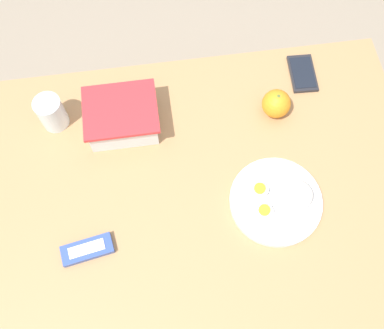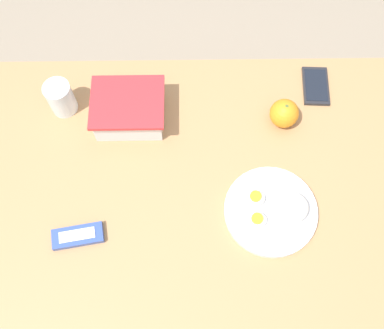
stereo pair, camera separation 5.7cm
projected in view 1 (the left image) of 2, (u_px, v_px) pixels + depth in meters
The scene contains 8 objects.
ground_plane at pixel (193, 253), 1.84m from camera, with size 10.00×10.00×0.00m, color gray.
table at pixel (193, 204), 1.25m from camera, with size 1.19×0.81×0.75m.
food_container at pixel (122, 118), 1.19m from camera, with size 0.19×0.16×0.08m.
orange_fruit at pixel (276, 104), 1.21m from camera, with size 0.08×0.08×0.08m.
rice_plate at pixel (279, 200), 1.12m from camera, with size 0.23×0.23×0.06m.
candy_bar at pixel (87, 250), 1.08m from camera, with size 0.13×0.07×0.02m.
cell_phone at pixel (302, 73), 1.28m from camera, with size 0.08×0.13×0.01m.
drinking_glass at pixel (51, 113), 1.18m from camera, with size 0.07×0.07×0.10m.
Camera 1 is at (-0.06, -0.39, 1.83)m, focal length 42.00 mm.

